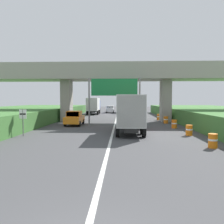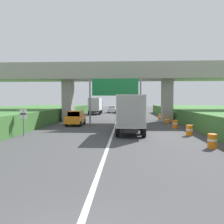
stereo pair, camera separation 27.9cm
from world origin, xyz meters
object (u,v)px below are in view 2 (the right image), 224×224
at_px(car_white, 112,109).
at_px(construction_barrel_4, 167,120).
at_px(truck_silver, 128,104).
at_px(construction_barrel_2, 189,130).
at_px(truck_blue, 96,105).
at_px(car_orange, 76,118).
at_px(speed_limit_sign, 23,118).
at_px(construction_barrel_5, 160,117).
at_px(construction_barrel_3, 175,124).
at_px(truck_red, 130,112).
at_px(overhead_highway_sign, 115,90).
at_px(construction_barrel_1, 212,141).

distance_m(car_white, construction_barrel_4, 25.68).
height_order(truck_silver, construction_barrel_2, truck_silver).
bearing_deg(truck_blue, car_orange, -89.23).
xyz_separation_m(speed_limit_sign, construction_barrel_5, (13.85, 15.79, -1.02)).
height_order(speed_limit_sign, car_orange, speed_limit_sign).
relative_size(speed_limit_sign, construction_barrel_3, 2.48).
relative_size(truck_blue, truck_red, 1.00).
distance_m(overhead_highway_sign, car_white, 28.32).
distance_m(speed_limit_sign, construction_barrel_4, 17.69).
relative_size(overhead_highway_sign, truck_red, 0.81).
xyz_separation_m(car_white, construction_barrel_2, (8.43, -34.18, -0.40)).
relative_size(speed_limit_sign, truck_blue, 0.31).
bearing_deg(truck_red, speed_limit_sign, -166.40).
bearing_deg(truck_silver, construction_barrel_1, -83.51).
height_order(car_white, construction_barrel_2, car_white).
bearing_deg(construction_barrel_4, overhead_highway_sign, -149.76).
bearing_deg(construction_barrel_3, truck_silver, 98.42).
distance_m(construction_barrel_1, construction_barrel_2, 4.96).
height_order(car_white, construction_barrel_3, car_white).
bearing_deg(overhead_highway_sign, construction_barrel_3, -9.99).
bearing_deg(construction_barrel_5, truck_red, -109.76).
distance_m(car_white, car_orange, 27.02).
bearing_deg(truck_blue, construction_barrel_5, -49.50).
relative_size(truck_red, construction_barrel_4, 8.11).
xyz_separation_m(construction_barrel_1, construction_barrel_2, (0.00, 4.96, 0.00)).
xyz_separation_m(truck_silver, construction_barrel_3, (4.52, -30.54, -1.47)).
xyz_separation_m(construction_barrel_1, construction_barrel_3, (-0.08, 9.92, 0.00)).
xyz_separation_m(car_orange, construction_barrel_5, (11.24, 7.57, -0.40)).
relative_size(truck_silver, construction_barrel_2, 8.11).
distance_m(overhead_highway_sign, truck_silver, 29.54).
xyz_separation_m(truck_red, car_white, (-3.43, 32.92, -1.08)).
xyz_separation_m(truck_blue, construction_barrel_4, (11.63, -18.46, -1.47)).
height_order(car_orange, construction_barrel_3, car_orange).
bearing_deg(truck_blue, construction_barrel_2, -67.72).
xyz_separation_m(construction_barrel_2, construction_barrel_5, (-0.10, 14.88, 0.00)).
bearing_deg(speed_limit_sign, construction_barrel_4, 37.81).
relative_size(truck_silver, construction_barrel_5, 8.11).
relative_size(car_white, car_orange, 1.00).
relative_size(overhead_highway_sign, truck_silver, 0.81).
bearing_deg(car_orange, construction_barrel_2, -32.81).
distance_m(overhead_highway_sign, car_orange, 5.91).
distance_m(overhead_highway_sign, construction_barrel_3, 7.50).
bearing_deg(overhead_highway_sign, truck_blue, 102.84).
distance_m(speed_limit_sign, truck_blue, 29.38).
xyz_separation_m(truck_silver, car_white, (-3.82, -1.32, -1.08)).
xyz_separation_m(speed_limit_sign, construction_barrel_2, (13.95, 0.91, -1.02)).
relative_size(car_white, construction_barrel_5, 4.56).
distance_m(construction_barrel_2, construction_barrel_5, 14.88).
relative_size(overhead_highway_sign, speed_limit_sign, 2.64).
distance_m(car_white, construction_barrel_5, 21.02).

